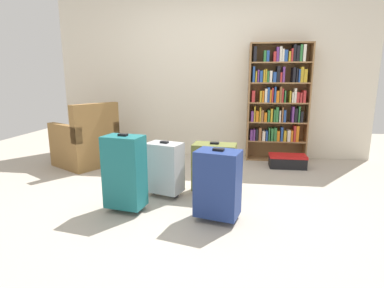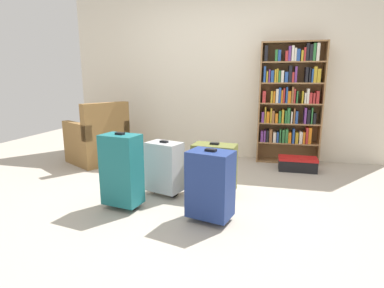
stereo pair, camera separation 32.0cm
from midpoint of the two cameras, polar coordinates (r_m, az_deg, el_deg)
ground_plane at (r=3.24m, az=-2.22°, el=-10.09°), size 8.54×8.54×0.00m
back_wall at (r=4.87m, az=1.69°, el=13.08°), size 4.88×0.10×2.60m
bookshelf at (r=4.68m, az=13.99°, el=8.12°), size 0.88×0.26×1.73m
armchair at (r=4.64m, az=-21.07°, el=0.08°), size 0.96×0.96×0.90m
mug at (r=4.35m, az=-16.96°, el=-4.04°), size 0.12×0.08×0.10m
storage_box at (r=4.41m, az=15.57°, el=-3.09°), size 0.50×0.26×0.19m
suitcase_silver at (r=3.22m, az=-7.99°, el=-4.46°), size 0.41×0.33×0.59m
suitcase_navy_blue at (r=2.64m, az=1.41°, el=-7.46°), size 0.42×0.34×0.65m
suitcase_olive at (r=3.25m, az=1.40°, el=-4.35°), size 0.47×0.30×0.57m
suitcase_teal at (r=2.91m, az=-15.66°, el=-5.09°), size 0.39×0.29×0.74m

